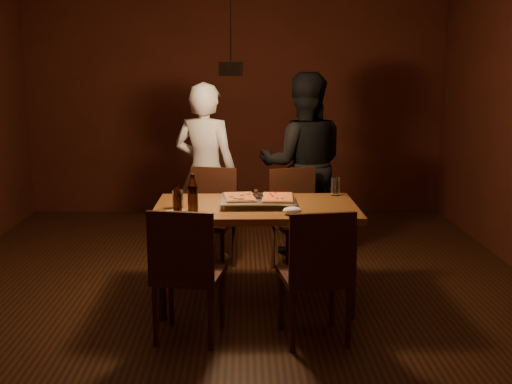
{
  "coord_description": "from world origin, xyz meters",
  "views": [
    {
      "loc": [
        0.09,
        -4.78,
        1.77
      ],
      "look_at": [
        0.18,
        -0.11,
        0.85
      ],
      "focal_mm": 45.0,
      "sensor_mm": 36.0,
      "label": 1
    }
  ],
  "objects_px": {
    "chair_far_right": "(297,211)",
    "chair_near_right": "(318,264)",
    "dining_table": "(256,215)",
    "diner_dark": "(303,165)",
    "pendant_lamp": "(231,67)",
    "diner_white": "(206,172)",
    "beer_bottle_b": "(193,193)",
    "chair_near_left": "(185,263)",
    "plate_slice": "(177,215)",
    "chair_far_left": "(211,210)",
    "beer_bottle_a": "(177,200)",
    "pizza_tray": "(258,202)"
  },
  "relations": [
    {
      "from": "chair_far_left",
      "to": "plate_slice",
      "type": "xyz_separation_m",
      "value": [
        -0.18,
        -1.15,
        0.22
      ]
    },
    {
      "from": "chair_near_left",
      "to": "beer_bottle_b",
      "type": "bearing_deg",
      "value": 98.23
    },
    {
      "from": "dining_table",
      "to": "diner_dark",
      "type": "xyz_separation_m",
      "value": [
        0.47,
        1.27,
        0.18
      ]
    },
    {
      "from": "chair_near_right",
      "to": "pendant_lamp",
      "type": "bearing_deg",
      "value": 113.18
    },
    {
      "from": "beer_bottle_a",
      "to": "diner_white",
      "type": "height_order",
      "value": "diner_white"
    },
    {
      "from": "chair_far_right",
      "to": "chair_near_left",
      "type": "bearing_deg",
      "value": 44.14
    },
    {
      "from": "diner_dark",
      "to": "diner_white",
      "type": "bearing_deg",
      "value": 10.14
    },
    {
      "from": "plate_slice",
      "to": "diner_white",
      "type": "relative_size",
      "value": 0.17
    },
    {
      "from": "pendant_lamp",
      "to": "chair_near_right",
      "type": "bearing_deg",
      "value": -58.35
    },
    {
      "from": "chair_far_left",
      "to": "beer_bottle_a",
      "type": "xyz_separation_m",
      "value": [
        -0.17,
        -1.15,
        0.33
      ]
    },
    {
      "from": "chair_near_left",
      "to": "diner_white",
      "type": "relative_size",
      "value": 0.3
    },
    {
      "from": "beer_bottle_a",
      "to": "pizza_tray",
      "type": "bearing_deg",
      "value": 32.83
    },
    {
      "from": "pendant_lamp",
      "to": "chair_far_right",
      "type": "bearing_deg",
      "value": 49.24
    },
    {
      "from": "pizza_tray",
      "to": "beer_bottle_a",
      "type": "height_order",
      "value": "beer_bottle_a"
    },
    {
      "from": "diner_white",
      "to": "pendant_lamp",
      "type": "height_order",
      "value": "pendant_lamp"
    },
    {
      "from": "diner_white",
      "to": "diner_dark",
      "type": "height_order",
      "value": "diner_dark"
    },
    {
      "from": "dining_table",
      "to": "plate_slice",
      "type": "bearing_deg",
      "value": -148.09
    },
    {
      "from": "chair_far_left",
      "to": "dining_table",
      "type": "bearing_deg",
      "value": 129.97
    },
    {
      "from": "chair_near_left",
      "to": "plate_slice",
      "type": "xyz_separation_m",
      "value": [
        -0.09,
        0.4,
        0.22
      ]
    },
    {
      "from": "chair_near_left",
      "to": "beer_bottle_b",
      "type": "distance_m",
      "value": 0.62
    },
    {
      "from": "diner_dark",
      "to": "beer_bottle_a",
      "type": "bearing_deg",
      "value": 59.07
    },
    {
      "from": "beer_bottle_b",
      "to": "diner_dark",
      "type": "xyz_separation_m",
      "value": [
        0.92,
        1.51,
        -0.03
      ]
    },
    {
      "from": "dining_table",
      "to": "plate_slice",
      "type": "relative_size",
      "value": 5.56
    },
    {
      "from": "beer_bottle_b",
      "to": "diner_dark",
      "type": "height_order",
      "value": "diner_dark"
    },
    {
      "from": "dining_table",
      "to": "diner_white",
      "type": "height_order",
      "value": "diner_white"
    },
    {
      "from": "chair_far_left",
      "to": "chair_near_right",
      "type": "bearing_deg",
      "value": 130.0
    },
    {
      "from": "chair_far_left",
      "to": "chair_far_right",
      "type": "distance_m",
      "value": 0.75
    },
    {
      "from": "chair_near_left",
      "to": "beer_bottle_b",
      "type": "xyz_separation_m",
      "value": [
        0.01,
        0.51,
        0.35
      ]
    },
    {
      "from": "chair_far_right",
      "to": "chair_near_right",
      "type": "bearing_deg",
      "value": 73.53
    },
    {
      "from": "chair_far_left",
      "to": "diner_dark",
      "type": "bearing_deg",
      "value": -136.36
    },
    {
      "from": "dining_table",
      "to": "pendant_lamp",
      "type": "height_order",
      "value": "pendant_lamp"
    },
    {
      "from": "dining_table",
      "to": "beer_bottle_b",
      "type": "distance_m",
      "value": 0.55
    },
    {
      "from": "chair_near_left",
      "to": "diner_dark",
      "type": "relative_size",
      "value": 0.28
    },
    {
      "from": "chair_far_right",
      "to": "pendant_lamp",
      "type": "height_order",
      "value": "pendant_lamp"
    },
    {
      "from": "chair_near_left",
      "to": "diner_dark",
      "type": "height_order",
      "value": "diner_dark"
    },
    {
      "from": "chair_far_left",
      "to": "plate_slice",
      "type": "height_order",
      "value": "chair_far_left"
    },
    {
      "from": "chair_near_left",
      "to": "chair_near_right",
      "type": "distance_m",
      "value": 0.84
    },
    {
      "from": "diner_white",
      "to": "dining_table",
      "type": "bearing_deg",
      "value": 131.41
    },
    {
      "from": "chair_near_left",
      "to": "pizza_tray",
      "type": "bearing_deg",
      "value": 67.8
    },
    {
      "from": "dining_table",
      "to": "chair_near_right",
      "type": "xyz_separation_m",
      "value": [
        0.37,
        -0.79,
        -0.14
      ]
    },
    {
      "from": "beer_bottle_b",
      "to": "plate_slice",
      "type": "distance_m",
      "value": 0.2
    },
    {
      "from": "chair_far_right",
      "to": "pendant_lamp",
      "type": "relative_size",
      "value": 0.48
    },
    {
      "from": "dining_table",
      "to": "diner_white",
      "type": "relative_size",
      "value": 0.92
    },
    {
      "from": "pizza_tray",
      "to": "plate_slice",
      "type": "xyz_separation_m",
      "value": [
        -0.57,
        -0.36,
        -0.01
      ]
    },
    {
      "from": "chair_near_right",
      "to": "pizza_tray",
      "type": "xyz_separation_m",
      "value": [
        -0.36,
        0.81,
        0.24
      ]
    },
    {
      "from": "chair_far_right",
      "to": "beer_bottle_b",
      "type": "bearing_deg",
      "value": 33.6
    },
    {
      "from": "chair_far_right",
      "to": "beer_bottle_b",
      "type": "relative_size",
      "value": 1.89
    },
    {
      "from": "dining_table",
      "to": "chair_far_left",
      "type": "bearing_deg",
      "value": 115.19
    },
    {
      "from": "dining_table",
      "to": "pendant_lamp",
      "type": "bearing_deg",
      "value": 149.02
    },
    {
      "from": "dining_table",
      "to": "diner_white",
      "type": "bearing_deg",
      "value": 111.25
    }
  ]
}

